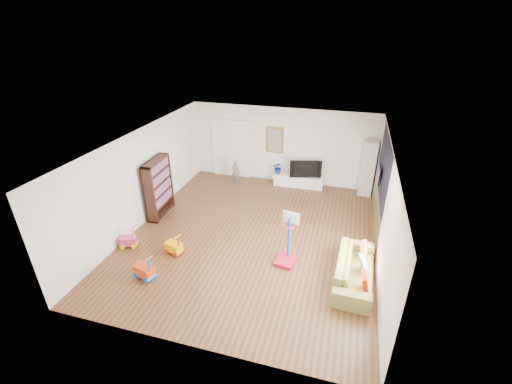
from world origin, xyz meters
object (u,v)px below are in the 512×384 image
(media_console, at_px, (298,181))
(sofa, at_px, (355,270))
(basketball_hoop, at_px, (287,240))
(bookshelf, at_px, (159,188))

(media_console, xyz_separation_m, sofa, (2.04, -4.57, 0.10))
(media_console, relative_size, basketball_hoop, 1.30)
(basketball_hoop, bearing_deg, bookshelf, 172.03)
(sofa, height_order, basketball_hoop, basketball_hoop)
(media_console, xyz_separation_m, bookshelf, (-3.71, -3.06, 0.68))
(bookshelf, bearing_deg, media_console, 35.93)
(media_console, height_order, sofa, sofa)
(bookshelf, bearing_deg, basketball_hoop, -21.12)
(media_console, height_order, bookshelf, bookshelf)
(sofa, bearing_deg, basketball_hoop, 85.49)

